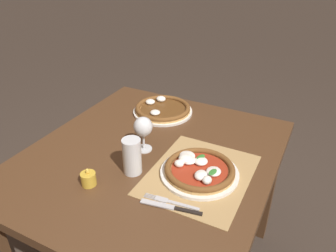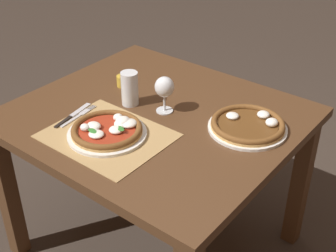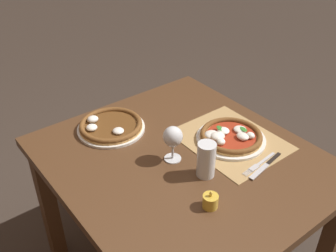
{
  "view_description": "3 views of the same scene",
  "coord_description": "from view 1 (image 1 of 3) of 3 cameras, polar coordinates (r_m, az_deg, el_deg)",
  "views": [
    {
      "loc": [
        -0.98,
        -0.58,
        1.53
      ],
      "look_at": [
        0.13,
        -0.02,
        0.81
      ],
      "focal_mm": 35.0,
      "sensor_mm": 36.0,
      "label": 1
    },
    {
      "loc": [
        1.06,
        -1.26,
        1.71
      ],
      "look_at": [
        0.13,
        -0.08,
        0.77
      ],
      "focal_mm": 50.0,
      "sensor_mm": 36.0,
      "label": 2
    },
    {
      "loc": [
        -0.97,
        0.83,
        1.74
      ],
      "look_at": [
        0.16,
        -0.04,
        0.79
      ],
      "focal_mm": 42.0,
      "sensor_mm": 36.0,
      "label": 3
    }
  ],
  "objects": [
    {
      "name": "paper_placemat",
      "position": [
        1.27,
        5.55,
        -8.4
      ],
      "size": [
        0.45,
        0.37,
        0.0
      ],
      "primitive_type": "cube",
      "color": "#A88451",
      "rests_on": "dining_table"
    },
    {
      "name": "wine_glass",
      "position": [
        1.36,
        -4.37,
        -0.37
      ],
      "size": [
        0.08,
        0.08,
        0.16
      ],
      "color": "silver",
      "rests_on": "dining_table"
    },
    {
      "name": "votive_candle",
      "position": [
        1.25,
        -13.67,
        -9.0
      ],
      "size": [
        0.06,
        0.06,
        0.07
      ],
      "color": "gold",
      "rests_on": "dining_table"
    },
    {
      "name": "pizza_far",
      "position": [
        1.7,
        -0.98,
        2.97
      ],
      "size": [
        0.31,
        0.31,
        0.05
      ],
      "color": "silver",
      "rests_on": "dining_table"
    },
    {
      "name": "fork",
      "position": [
        1.15,
        0.5,
        -13.09
      ],
      "size": [
        0.04,
        0.2,
        0.0
      ],
      "color": "#B7B7BC",
      "rests_on": "paper_placemat"
    },
    {
      "name": "pint_glass",
      "position": [
        1.25,
        -6.22,
        -5.37
      ],
      "size": [
        0.07,
        0.07,
        0.15
      ],
      "color": "silver",
      "rests_on": "dining_table"
    },
    {
      "name": "pizza_near",
      "position": [
        1.26,
        5.4,
        -7.56
      ],
      "size": [
        0.3,
        0.3,
        0.05
      ],
      "color": "silver",
      "rests_on": "paper_placemat"
    },
    {
      "name": "dining_table",
      "position": [
        1.45,
        -2.99,
        -8.34
      ],
      "size": [
        1.11,
        1.0,
        0.74
      ],
      "color": "#4C301C",
      "rests_on": "ground"
    },
    {
      "name": "knife",
      "position": [
        1.13,
        0.48,
        -13.97
      ],
      "size": [
        0.05,
        0.21,
        0.01
      ],
      "color": "black",
      "rests_on": "paper_placemat"
    }
  ]
}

